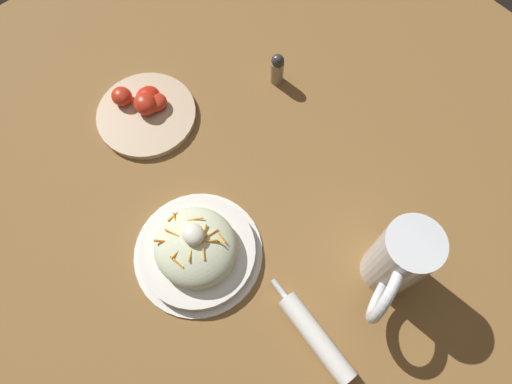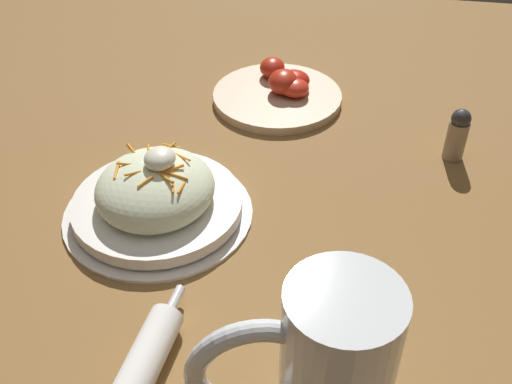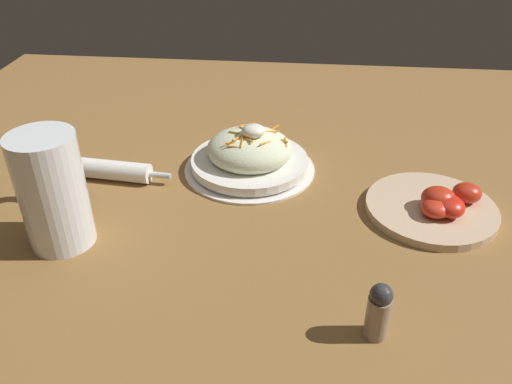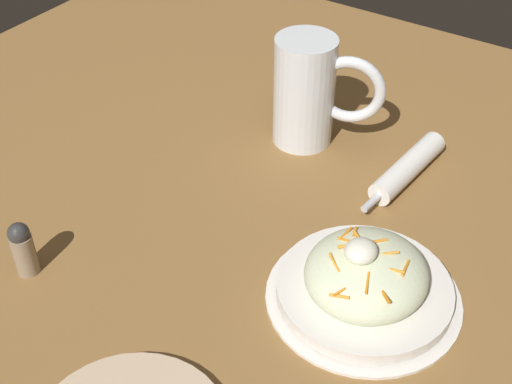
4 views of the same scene
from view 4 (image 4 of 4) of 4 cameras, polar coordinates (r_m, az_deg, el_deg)
ground_plane at (r=0.85m, az=-1.36°, el=-5.65°), size 1.43×1.43×0.00m
salad_plate at (r=0.79m, az=8.89°, el=-7.24°), size 0.22×0.22×0.09m
beer_mug at (r=1.01m, az=4.22°, el=7.78°), size 0.09×0.16×0.16m
napkin_roll at (r=0.98m, az=12.23°, el=1.92°), size 0.19×0.05×0.03m
salt_shaker at (r=0.85m, az=-18.49°, el=-4.36°), size 0.03×0.03×0.07m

